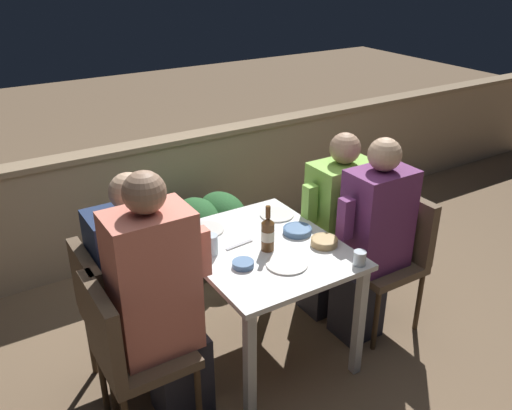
% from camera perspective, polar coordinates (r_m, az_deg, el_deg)
% --- Properties ---
extents(ground_plane, '(16.00, 16.00, 0.00)m').
position_cam_1_polar(ground_plane, '(3.40, 0.67, -14.92)').
color(ground_plane, '#7A6047').
extents(parapet_wall, '(9.00, 0.18, 0.90)m').
position_cam_1_polar(parapet_wall, '(4.28, -9.95, 1.05)').
color(parapet_wall, tan).
rests_on(parapet_wall, ground_plane).
extents(dining_table, '(0.80, 0.97, 0.72)m').
position_cam_1_polar(dining_table, '(3.03, 0.73, -5.92)').
color(dining_table, white).
rests_on(dining_table, ground_plane).
extents(planter_hedge, '(0.72, 0.47, 0.57)m').
position_cam_1_polar(planter_hedge, '(3.98, -6.05, -2.83)').
color(planter_hedge, brown).
rests_on(planter_hedge, ground_plane).
extents(chair_left_near, '(0.43, 0.42, 0.87)m').
position_cam_1_polar(chair_left_near, '(2.67, -13.56, -14.19)').
color(chair_left_near, brown).
rests_on(chair_left_near, ground_plane).
extents(person_coral_top, '(0.48, 0.26, 1.37)m').
position_cam_1_polar(person_coral_top, '(2.61, -9.94, -10.25)').
color(person_coral_top, '#282833').
rests_on(person_coral_top, ground_plane).
extents(chair_left_far, '(0.43, 0.42, 0.87)m').
position_cam_1_polar(chair_left_far, '(2.93, -15.09, -10.30)').
color(chair_left_far, brown).
rests_on(chair_left_far, ground_plane).
extents(person_navy_jumper, '(0.50, 0.26, 1.24)m').
position_cam_1_polar(person_navy_jumper, '(2.93, -11.65, -7.87)').
color(person_navy_jumper, '#282833').
rests_on(person_navy_jumper, ground_plane).
extents(chair_right_near, '(0.43, 0.42, 0.87)m').
position_cam_1_polar(chair_right_near, '(3.44, 14.25, -4.39)').
color(chair_right_near, brown).
rests_on(chair_right_near, ground_plane).
extents(person_purple_stripe, '(0.47, 0.26, 1.27)m').
position_cam_1_polar(person_purple_stripe, '(3.27, 12.05, -3.67)').
color(person_purple_stripe, '#282833').
rests_on(person_purple_stripe, ground_plane).
extents(chair_right_far, '(0.43, 0.42, 0.87)m').
position_cam_1_polar(chair_right_far, '(3.64, 10.65, -2.33)').
color(chair_right_far, brown).
rests_on(chair_right_far, ground_plane).
extents(person_green_blouse, '(0.48, 0.26, 1.21)m').
position_cam_1_polar(person_green_blouse, '(3.48, 8.34, -2.04)').
color(person_green_blouse, '#282833').
rests_on(person_green_blouse, ground_plane).
extents(beer_bottle, '(0.07, 0.07, 0.26)m').
position_cam_1_polar(beer_bottle, '(2.90, 1.21, -3.02)').
color(beer_bottle, brown).
rests_on(beer_bottle, dining_table).
extents(plate_0, '(0.21, 0.21, 0.01)m').
position_cam_1_polar(plate_0, '(3.31, 2.21, -1.02)').
color(plate_0, silver).
rests_on(plate_0, dining_table).
extents(plate_1, '(0.22, 0.22, 0.01)m').
position_cam_1_polar(plate_1, '(2.82, 3.23, -6.22)').
color(plate_1, silver).
rests_on(plate_1, dining_table).
extents(plate_2, '(0.21, 0.21, 0.01)m').
position_cam_1_polar(plate_2, '(3.15, -5.24, -2.60)').
color(plate_2, silver).
rests_on(plate_2, dining_table).
extents(bowl_0, '(0.15, 0.15, 0.04)m').
position_cam_1_polar(bowl_0, '(3.00, 7.20, -3.80)').
color(bowl_0, tan).
rests_on(bowl_0, dining_table).
extents(bowl_1, '(0.11, 0.11, 0.03)m').
position_cam_1_polar(bowl_1, '(2.79, -1.37, -6.19)').
color(bowl_1, '#4C709E').
rests_on(bowl_1, dining_table).
extents(bowl_2, '(0.16, 0.16, 0.04)m').
position_cam_1_polar(bowl_2, '(3.11, 4.38, -2.63)').
color(bowl_2, '#4C709E').
rests_on(bowl_2, dining_table).
extents(glass_cup_0, '(0.07, 0.07, 0.10)m').
position_cam_1_polar(glass_cup_0, '(3.02, -7.39, -3.03)').
color(glass_cup_0, silver).
rests_on(glass_cup_0, dining_table).
extents(glass_cup_1, '(0.07, 0.07, 0.08)m').
position_cam_1_polar(glass_cup_1, '(2.85, 10.86, -5.51)').
color(glass_cup_1, silver).
rests_on(glass_cup_1, dining_table).
extents(glass_cup_2, '(0.07, 0.07, 0.11)m').
position_cam_1_polar(glass_cup_2, '(2.89, -4.71, -4.18)').
color(glass_cup_2, silver).
rests_on(glass_cup_2, dining_table).
extents(fork_0, '(0.17, 0.04, 0.01)m').
position_cam_1_polar(fork_0, '(2.99, -1.79, -4.22)').
color(fork_0, silver).
rests_on(fork_0, dining_table).
extents(potted_plant, '(0.41, 0.41, 0.79)m').
position_cam_1_polar(potted_plant, '(4.06, 8.48, 0.14)').
color(potted_plant, brown).
rests_on(potted_plant, ground_plane).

